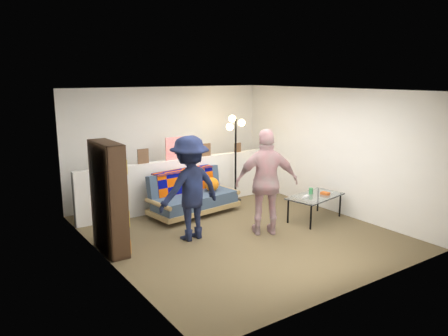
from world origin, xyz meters
name	(u,v)px	position (x,y,z in m)	size (l,w,h in m)	color
ground	(237,232)	(0.00, 0.00, 0.00)	(5.00, 5.00, 0.00)	brown
room_shell	(222,132)	(0.00, 0.47, 1.67)	(4.60, 5.05, 2.45)	silver
half_wall_ledge	(185,183)	(0.00, 1.80, 0.50)	(4.45, 0.15, 1.00)	silver
ledge_decor	(175,151)	(-0.23, 1.78, 1.18)	(2.97, 0.02, 0.45)	brown
futon_sofa	(193,196)	(-0.11, 1.31, 0.35)	(1.81, 1.02, 0.74)	#A2834F
bookshelf	(109,202)	(-2.08, 0.40, 0.79)	(0.28, 0.84, 1.69)	black
coffee_table	(315,197)	(1.57, -0.29, 0.43)	(1.20, 0.81, 0.57)	black
floor_lamp	(235,141)	(1.07, 1.57, 1.29)	(0.42, 0.34, 1.82)	black
person_left	(190,188)	(-0.81, 0.19, 0.85)	(1.10, 0.63, 1.70)	black
person_right	(267,182)	(0.36, -0.33, 0.89)	(1.04, 0.43, 1.78)	pink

